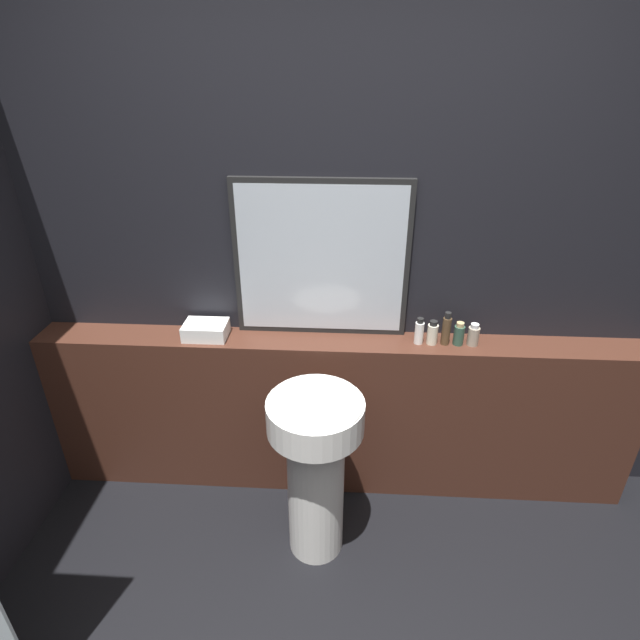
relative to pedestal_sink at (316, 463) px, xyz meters
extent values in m
cube|color=black|center=(0.09, 0.56, 0.74)|extent=(8.00, 0.06, 2.50)
cube|color=#422319|center=(0.09, 0.43, -0.07)|extent=(2.97, 0.21, 0.89)
cylinder|color=white|center=(0.00, 0.00, -0.16)|extent=(0.25, 0.25, 0.70)
cylinder|color=white|center=(0.00, 0.00, 0.26)|extent=(0.41, 0.41, 0.14)
torus|color=white|center=(0.00, 0.00, 0.33)|extent=(0.40, 0.40, 0.02)
cube|color=black|center=(-0.01, 0.52, 0.75)|extent=(0.81, 0.03, 0.75)
cube|color=#B2BCC6|center=(-0.01, 0.51, 0.75)|extent=(0.76, 0.02, 0.70)
cube|color=white|center=(-0.56, 0.43, 0.41)|extent=(0.21, 0.15, 0.07)
cylinder|color=white|center=(0.46, 0.43, 0.43)|extent=(0.04, 0.04, 0.11)
cylinder|color=black|center=(0.46, 0.43, 0.50)|extent=(0.03, 0.03, 0.02)
cylinder|color=beige|center=(0.52, 0.43, 0.42)|extent=(0.05, 0.05, 0.10)
cylinder|color=black|center=(0.52, 0.43, 0.48)|extent=(0.04, 0.04, 0.02)
cylinder|color=#4C3823|center=(0.59, 0.43, 0.44)|extent=(0.04, 0.04, 0.14)
cylinder|color=black|center=(0.59, 0.43, 0.53)|extent=(0.03, 0.03, 0.03)
cylinder|color=#2D4C3D|center=(0.65, 0.43, 0.42)|extent=(0.05, 0.05, 0.09)
cylinder|color=tan|center=(0.65, 0.43, 0.48)|extent=(0.04, 0.04, 0.02)
cylinder|color=gray|center=(0.71, 0.43, 0.42)|extent=(0.05, 0.05, 0.09)
cylinder|color=silver|center=(0.71, 0.43, 0.47)|extent=(0.04, 0.04, 0.02)
camera|label=1|loc=(0.12, -1.64, 1.57)|focal=28.00mm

